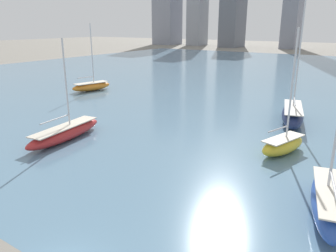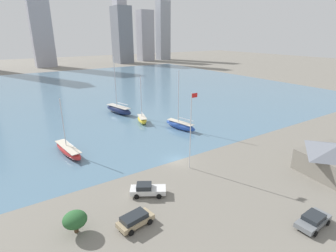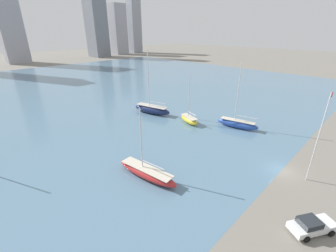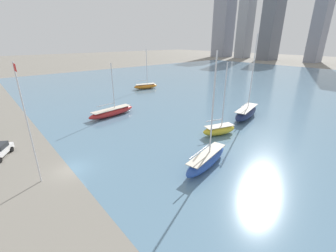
{
  "view_description": "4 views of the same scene",
  "coord_description": "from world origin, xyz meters",
  "px_view_note": "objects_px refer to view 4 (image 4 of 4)",
  "views": [
    {
      "loc": [
        12.03,
        -8.25,
        12.04
      ],
      "look_at": [
        -6.03,
        19.06,
        1.9
      ],
      "focal_mm": 35.0,
      "sensor_mm": 36.0,
      "label": 1
    },
    {
      "loc": [
        -24.97,
        -35.06,
        21.79
      ],
      "look_at": [
        3.26,
        8.01,
        3.69
      ],
      "focal_mm": 28.0,
      "sensor_mm": 36.0,
      "label": 2
    },
    {
      "loc": [
        -33.49,
        -8.02,
        20.28
      ],
      "look_at": [
        -5.92,
        19.1,
        3.65
      ],
      "focal_mm": 24.0,
      "sensor_mm": 36.0,
      "label": 3
    },
    {
      "loc": [
        25.95,
        -6.37,
        15.08
      ],
      "look_at": [
        0.53,
        15.22,
        2.16
      ],
      "focal_mm": 24.0,
      "sensor_mm": 36.0,
      "label": 4
    }
  ],
  "objects_px": {
    "sailboat_red": "(112,112)",
    "sailboat_orange": "(146,86)",
    "sailboat_yellow": "(219,129)",
    "flag_pole": "(27,123)",
    "sailboat_navy": "(246,113)",
    "sailboat_blue": "(207,159)"
  },
  "relations": [
    {
      "from": "sailboat_yellow",
      "to": "sailboat_navy",
      "type": "height_order",
      "value": "sailboat_navy"
    },
    {
      "from": "flag_pole",
      "to": "sailboat_yellow",
      "type": "xyz_separation_m",
      "value": [
        4.67,
        26.21,
        -6.14
      ]
    },
    {
      "from": "flag_pole",
      "to": "sailboat_orange",
      "type": "height_order",
      "value": "flag_pole"
    },
    {
      "from": "flag_pole",
      "to": "sailboat_red",
      "type": "distance_m",
      "value": 24.34
    },
    {
      "from": "flag_pole",
      "to": "sailboat_yellow",
      "type": "relative_size",
      "value": 1.11
    },
    {
      "from": "sailboat_red",
      "to": "sailboat_navy",
      "type": "bearing_deg",
      "value": 38.86
    },
    {
      "from": "sailboat_navy",
      "to": "sailboat_orange",
      "type": "xyz_separation_m",
      "value": [
        -37.32,
        1.3,
        -0.29
      ]
    },
    {
      "from": "flag_pole",
      "to": "sailboat_orange",
      "type": "xyz_separation_m",
      "value": [
        -34.43,
        38.59,
        -6.2
      ]
    },
    {
      "from": "sailboat_yellow",
      "to": "sailboat_orange",
      "type": "relative_size",
      "value": 0.96
    },
    {
      "from": "sailboat_navy",
      "to": "sailboat_orange",
      "type": "relative_size",
      "value": 1.3
    },
    {
      "from": "sailboat_orange",
      "to": "sailboat_yellow",
      "type": "bearing_deg",
      "value": -4.01
    },
    {
      "from": "flag_pole",
      "to": "sailboat_red",
      "type": "height_order",
      "value": "flag_pole"
    },
    {
      "from": "sailboat_red",
      "to": "sailboat_blue",
      "type": "relative_size",
      "value": 0.78
    },
    {
      "from": "sailboat_yellow",
      "to": "sailboat_orange",
      "type": "height_order",
      "value": "sailboat_orange"
    },
    {
      "from": "sailboat_yellow",
      "to": "sailboat_orange",
      "type": "distance_m",
      "value": 41.01
    },
    {
      "from": "sailboat_red",
      "to": "sailboat_yellow",
      "type": "distance_m",
      "value": 22.69
    },
    {
      "from": "sailboat_red",
      "to": "sailboat_blue",
      "type": "distance_m",
      "value": 26.16
    },
    {
      "from": "sailboat_orange",
      "to": "sailboat_blue",
      "type": "xyz_separation_m",
      "value": [
        44.46,
        -21.86,
        0.15
      ]
    },
    {
      "from": "flag_pole",
      "to": "sailboat_yellow",
      "type": "height_order",
      "value": "flag_pole"
    },
    {
      "from": "sailboat_red",
      "to": "sailboat_orange",
      "type": "bearing_deg",
      "value": 122.65
    },
    {
      "from": "sailboat_navy",
      "to": "sailboat_blue",
      "type": "xyz_separation_m",
      "value": [
        7.14,
        -20.56,
        -0.15
      ]
    },
    {
      "from": "sailboat_orange",
      "to": "sailboat_navy",
      "type": "bearing_deg",
      "value": 11.56
    }
  ]
}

